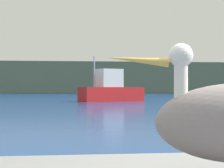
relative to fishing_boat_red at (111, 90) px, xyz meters
name	(u,v)px	position (x,y,z in m)	size (l,w,h in m)	color
hillside_backdrop	(76,78)	(-2.46, 45.45, 1.98)	(140.00, 17.46, 5.92)	#5B664C
fishing_boat_red	(111,90)	(0.00, 0.00, 0.00)	(5.83, 3.92, 3.79)	red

